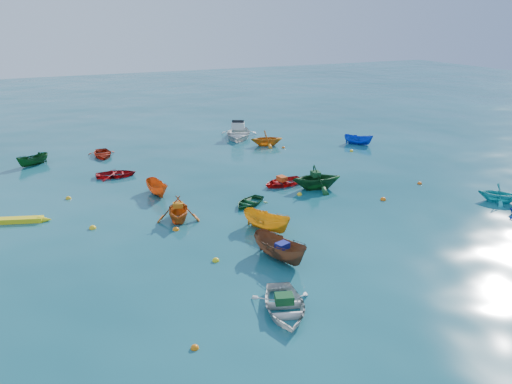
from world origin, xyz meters
name	(u,v)px	position (x,y,z in m)	size (l,w,h in m)	color
ground	(293,226)	(0.00, 0.00, 0.00)	(160.00, 160.00, 0.00)	#0A444D
dinghy_white_near	(284,312)	(-4.34, -7.35, 0.00)	(2.43, 3.40, 0.71)	silver
sampan_brown_mid	(280,259)	(-2.47, -3.28, 0.00)	(1.26, 3.34, 1.29)	brown
dinghy_orange_w	(179,220)	(-5.58, 3.51, 0.00)	(2.50, 2.90, 1.53)	#C85612
sampan_yellow_mid	(267,230)	(-1.55, 0.14, 0.00)	(1.15, 3.04, 1.18)	orange
dinghy_green_e	(249,205)	(-0.89, 4.08, 0.00)	(1.78, 2.49, 0.52)	#114A21
dinghy_cyan_se	(498,202)	(13.70, -1.96, 0.00)	(2.15, 2.49, 1.31)	#1DB2B5
dinghy_red_nw	(116,176)	(-7.47, 13.29, 0.00)	(2.04, 2.86, 0.59)	#A60D11
sampan_orange_n	(158,195)	(-5.65, 8.22, 0.00)	(1.03, 2.74, 1.06)	#CD5313
dinghy_green_n	(316,189)	(4.49, 4.95, 0.00)	(2.89, 3.35, 1.76)	#10471D
dinghy_red_ne	(283,185)	(2.78, 6.61, 0.00)	(2.15, 3.01, 0.62)	red
sampan_blue_far	(358,144)	(14.23, 13.90, 0.00)	(0.99, 2.63, 1.02)	#0D35AC
dinghy_red_far	(103,156)	(-7.57, 19.30, 0.00)	(2.17, 3.03, 0.63)	#A4200D
dinghy_orange_far	(267,146)	(6.43, 16.91, 0.00)	(2.42, 2.81, 1.48)	orange
sampan_green_far	(34,165)	(-12.89, 18.86, 0.00)	(0.97, 2.58, 1.00)	#0F4219
kayak_yellow	(16,222)	(-14.16, 6.99, 0.00)	(0.55, 3.72, 0.37)	yellow
motorboat_white	(238,138)	(5.25, 20.77, 0.00)	(3.50, 4.89, 1.61)	silver
tarp_green_a	(284,299)	(-4.31, -7.25, 0.53)	(0.73, 0.55, 0.35)	#134C21
tarp_blue_a	(282,246)	(-2.43, -3.42, 0.80)	(0.62, 0.47, 0.30)	navy
tarp_orange_a	(178,205)	(-5.56, 3.56, 0.90)	(0.57, 0.43, 0.28)	orange
tarp_green_b	(316,174)	(4.39, 4.97, 1.05)	(0.71, 0.54, 0.34)	#10411C
tarp_orange_b	(282,178)	(2.68, 6.59, 0.48)	(0.67, 0.51, 0.33)	#DD4A16
buoy_or_a	(195,348)	(-8.33, -8.11, 0.00)	(0.31, 0.31, 0.31)	orange
buoy_ye_a	(216,261)	(-5.37, -2.15, 0.00)	(0.35, 0.35, 0.35)	yellow
buoy_or_b	(383,200)	(7.25, 1.29, 0.00)	(0.37, 0.37, 0.37)	orange
buoy_ye_b	(93,229)	(-10.27, 4.28, 0.00)	(0.39, 0.39, 0.39)	yellow
buoy_or_c	(176,230)	(-6.12, 2.18, 0.00)	(0.37, 0.37, 0.37)	orange
buoy_ye_c	(299,195)	(2.84, 4.33, 0.00)	(0.34, 0.34, 0.34)	yellow
buoy_or_d	(420,184)	(11.58, 2.82, 0.00)	(0.33, 0.33, 0.33)	#EE5D0C
buoy_ye_d	(68,199)	(-11.08, 9.81, 0.00)	(0.36, 0.36, 0.36)	gold
buoy_or_e	(283,148)	(7.41, 15.50, 0.00)	(0.30, 0.30, 0.30)	#E15C0C
buoy_ye_e	(351,151)	(12.26, 12.09, 0.00)	(0.32, 0.32, 0.32)	yellow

